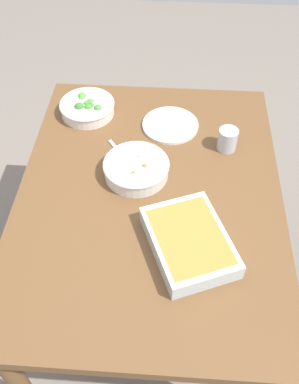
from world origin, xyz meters
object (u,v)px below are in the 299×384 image
stew_bowl (136,168)px  baking_dish (189,241)px  side_plate (170,125)px  broccoli_bowl (87,107)px  spoon_by_stew (124,158)px  drink_cup (227,140)px

stew_bowl → baking_dish: bearing=-147.9°
side_plate → broccoli_bowl: bearing=80.1°
stew_bowl → broccoli_bowl: (0.33, 0.23, -0.00)m
stew_bowl → baking_dish: size_ratio=0.64×
side_plate → spoon_by_stew: (-0.19, 0.16, -0.00)m
baking_dish → drink_cup: drink_cup is taller
broccoli_bowl → side_plate: 0.34m
stew_bowl → spoon_by_stew: (0.07, 0.05, -0.03)m
stew_bowl → drink_cup: bearing=-64.0°
broccoli_bowl → drink_cup: drink_cup is taller
baking_dish → drink_cup: 0.47m
drink_cup → side_plate: size_ratio=0.39×
stew_bowl → side_plate: bearing=-22.4°
baking_dish → spoon_by_stew: size_ratio=2.34×
drink_cup → side_plate: 0.24m
broccoli_bowl → side_plate: broccoli_bowl is taller
broccoli_bowl → spoon_by_stew: broccoli_bowl is taller
broccoli_bowl → drink_cup: bearing=-107.1°
baking_dish → broccoli_bowl: bearing=33.5°
side_plate → spoon_by_stew: size_ratio=1.43×
stew_bowl → spoon_by_stew: 0.09m
stew_bowl → drink_cup: (0.16, -0.32, 0.01)m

